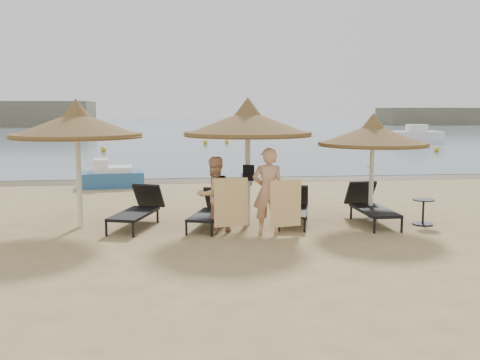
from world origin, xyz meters
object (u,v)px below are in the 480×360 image
object	(u,v)px
lounger_near_right	(294,207)
lounger_far_left	(139,209)
palapa_right	(373,135)
palapa_left	(77,125)
person_left	(214,189)
palapa_center	(248,124)
lounger_near_left	(211,210)
lounger_far_right	(370,205)
pedal_boat	(112,176)
person_right	(268,184)
side_table	(423,213)

from	to	relation	value
lounger_near_right	lounger_far_left	bearing A→B (deg)	-165.39
palapa_right	lounger_near_right	xyz separation A→B (m)	(-1.94, 0.04, -1.75)
palapa_left	person_left	size ratio (longest dim) A/B	1.52
palapa_right	lounger_far_left	bearing A→B (deg)	179.24
lounger_near_right	palapa_center	bearing A→B (deg)	-161.69
palapa_right	palapa_center	bearing A→B (deg)	-179.50
palapa_center	lounger_near_left	size ratio (longest dim) A/B	1.52
lounger_far_right	person_left	distance (m)	3.98
lounger_far_right	pedal_boat	distance (m)	9.94
palapa_right	lounger_near_right	bearing A→B (deg)	178.94
lounger_far_left	person_left	xyz separation A→B (m)	(1.75, -0.90, 0.58)
person_right	lounger_far_left	bearing A→B (deg)	-17.87
side_table	lounger_far_left	bearing A→B (deg)	174.37
side_table	pedal_boat	distance (m)	11.08
person_right	palapa_center	bearing A→B (deg)	-69.34
lounger_far_left	lounger_near_right	size ratio (longest dim) A/B	1.08
palapa_center	lounger_far_right	bearing A→B (deg)	-3.02
lounger_far_left	lounger_near_right	xyz separation A→B (m)	(3.79, -0.04, -0.03)
palapa_right	lounger_far_right	xyz separation A→B (m)	(-0.08, -0.19, -1.71)
side_table	person_left	distance (m)	5.13
pedal_boat	palapa_center	bearing A→B (deg)	-66.03
palapa_left	lounger_near_right	bearing A→B (deg)	-0.94
lounger_near_right	person_right	xyz separation A→B (m)	(-0.84, -1.09, 0.73)
palapa_right	lounger_far_right	distance (m)	1.72
lounger_far_left	side_table	distance (m)	6.86
palapa_left	lounger_near_left	bearing A→B (deg)	-4.77
palapa_left	lounger_far_left	world-z (taller)	palapa_left
palapa_left	side_table	bearing A→B (deg)	-5.00
palapa_center	palapa_right	distance (m)	3.12
palapa_left	pedal_boat	xyz separation A→B (m)	(-0.05, 6.69, -2.03)
palapa_left	palapa_center	world-z (taller)	palapa_center
palapa_left	palapa_right	xyz separation A→B (m)	(7.09, -0.12, -0.27)
lounger_far_right	person_right	world-z (taller)	person_right
lounger_near_left	lounger_far_left	bearing A→B (deg)	-168.41
lounger_far_right	person_left	bearing A→B (deg)	-171.08
palapa_left	pedal_boat	world-z (taller)	palapa_left
lounger_far_right	person_right	distance (m)	2.92
person_right	lounger_near_right	bearing A→B (deg)	-124.61
palapa_center	side_table	world-z (taller)	palapa_center
lounger_far_left	palapa_left	bearing A→B (deg)	-164.42
palapa_right	lounger_far_right	world-z (taller)	palapa_right
pedal_boat	lounger_near_right	bearing A→B (deg)	-59.06
palapa_center	side_table	xyz separation A→B (m)	(4.21, -0.57, -2.14)
lounger_near_left	pedal_boat	size ratio (longest dim) A/B	0.89
palapa_center	pedal_boat	world-z (taller)	palapa_center
person_left	lounger_near_left	bearing A→B (deg)	-116.70
lounger_far_left	lounger_far_right	world-z (taller)	lounger_far_right
palapa_center	palapa_right	xyz separation A→B (m)	(3.11, 0.03, -0.30)
lounger_far_right	pedal_boat	xyz separation A→B (m)	(-7.05, 7.00, -0.06)
palapa_left	person_right	distance (m)	4.65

